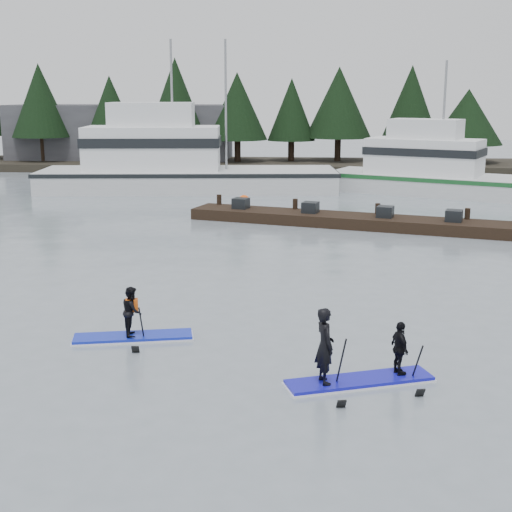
# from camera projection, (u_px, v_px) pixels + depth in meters

# --- Properties ---
(ground) EXTENTS (160.00, 160.00, 0.00)m
(ground) POSITION_uv_depth(u_px,v_px,m) (237.00, 362.00, 16.24)
(ground) COLOR slate
(ground) RESTS_ON ground
(far_shore) EXTENTS (70.00, 8.00, 0.60)m
(far_shore) POSITION_uv_depth(u_px,v_px,m) (288.00, 165.00, 57.00)
(far_shore) COLOR #2D281E
(far_shore) RESTS_ON ground
(treeline) EXTENTS (60.00, 4.00, 8.00)m
(treeline) POSITION_uv_depth(u_px,v_px,m) (288.00, 169.00, 57.07)
(treeline) COLOR black
(treeline) RESTS_ON ground
(waterfront_building) EXTENTS (18.00, 6.00, 5.00)m
(waterfront_building) POSITION_uv_depth(u_px,v_px,m) (121.00, 135.00, 59.43)
(waterfront_building) COLOR #4C4C51
(waterfront_building) RESTS_ON ground
(fishing_boat_large) EXTENTS (18.54, 6.59, 10.20)m
(fishing_boat_large) POSITION_uv_depth(u_px,v_px,m) (180.00, 178.00, 44.37)
(fishing_boat_large) COLOR silver
(fishing_boat_large) RESTS_ON ground
(fishing_boat_medium) EXTENTS (15.21, 10.00, 8.76)m
(fishing_boat_medium) POSITION_uv_depth(u_px,v_px,m) (445.00, 184.00, 42.81)
(fishing_boat_medium) COLOR silver
(fishing_boat_medium) RESTS_ON ground
(floating_dock) EXTENTS (15.33, 6.42, 0.51)m
(floating_dock) POSITION_uv_depth(u_px,v_px,m) (352.00, 221.00, 32.61)
(floating_dock) COLOR black
(floating_dock) RESTS_ON ground
(buoy_c) EXTENTS (0.48, 0.48, 0.48)m
(buoy_c) POSITION_uv_depth(u_px,v_px,m) (510.00, 198.00, 41.23)
(buoy_c) COLOR #FB530C
(buoy_c) RESTS_ON ground
(buoy_b) EXTENTS (0.61, 0.61, 0.61)m
(buoy_b) POSITION_uv_depth(u_px,v_px,m) (244.00, 203.00, 39.38)
(buoy_b) COLOR #FB530C
(buoy_b) RESTS_ON ground
(paddleboard_solo) EXTENTS (3.00, 1.30, 1.82)m
(paddleboard_solo) POSITION_uv_depth(u_px,v_px,m) (133.00, 321.00, 17.63)
(paddleboard_solo) COLOR #1325B8
(paddleboard_solo) RESTS_ON ground
(paddleboard_duo) EXTENTS (3.21, 1.74, 2.23)m
(paddleboard_duo) POSITION_uv_depth(u_px,v_px,m) (356.00, 357.00, 14.88)
(paddleboard_duo) COLOR #1212B1
(paddleboard_duo) RESTS_ON ground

